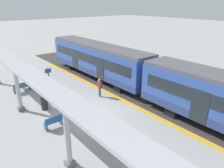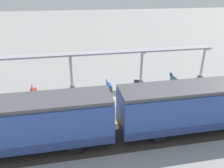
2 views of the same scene
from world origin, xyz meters
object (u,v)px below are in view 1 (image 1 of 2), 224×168
canopy_pillar_third (67,135)px  trash_bin (44,104)px  canopy_pillar_second (18,88)px  bench_near_end (22,87)px  train_near_carriage (97,60)px  bench_far_end (56,121)px  passenger_waiting_near_edge (100,85)px  platform_info_sign (49,78)px

canopy_pillar_third → trash_bin: canopy_pillar_third is taller
canopy_pillar_second → bench_near_end: 3.92m
train_near_carriage → canopy_pillar_second: 9.08m
canopy_pillar_second → trash_bin: 2.15m
bench_far_end → passenger_waiting_near_edge: bearing=-157.1°
bench_far_end → canopy_pillar_second: bearing=-74.7°
train_near_carriage → bench_far_end: (7.69, 6.30, -1.39)m
canopy_pillar_second → platform_info_sign: 3.65m
train_near_carriage → platform_info_sign: 5.69m
train_near_carriage → canopy_pillar_third: canopy_pillar_third is taller
canopy_pillar_second → canopy_pillar_third: bearing=90.0°
passenger_waiting_near_edge → canopy_pillar_third: bearing=43.6°
train_near_carriage → platform_info_sign: (5.62, 0.70, -0.50)m
trash_bin → passenger_waiting_near_edge: size_ratio=0.59×
passenger_waiting_near_edge → platform_info_sign: bearing=-51.4°
canopy_pillar_second → bench_near_end: (-1.21, -3.47, -1.34)m
canopy_pillar_second → bench_far_end: (-1.01, 3.71, -1.34)m
bench_near_end → canopy_pillar_second: bearing=70.8°
bench_far_end → platform_info_sign: bearing=-110.3°
train_near_carriage → canopy_pillar_third: 13.16m
bench_near_end → trash_bin: bearing=92.6°
train_near_carriage → bench_near_end: (7.49, -0.88, -1.39)m
bench_far_end → passenger_waiting_near_edge: size_ratio=0.96×
canopy_pillar_second → bench_far_end: 4.07m
trash_bin → passenger_waiting_near_edge: 4.58m
canopy_pillar_second → canopy_pillar_third: 7.27m
canopy_pillar_second → canopy_pillar_third: size_ratio=1.00×
canopy_pillar_third → platform_info_sign: canopy_pillar_third is taller
platform_info_sign → passenger_waiting_near_edge: (-2.82, 3.53, -0.34)m
trash_bin → canopy_pillar_second: bearing=-33.5°
trash_bin → train_near_carriage: bearing=-154.2°
canopy_pillar_third → passenger_waiting_near_edge: 8.20m
train_near_carriage → bench_far_end: bearing=39.3°
train_near_carriage → platform_info_sign: size_ratio=6.29×
passenger_waiting_near_edge → bench_near_end: bearing=-47.4°
canopy_pillar_second → bench_far_end: canopy_pillar_second is taller
trash_bin → platform_info_sign: platform_info_sign is taller
canopy_pillar_second → bench_far_end: bearing=105.3°
canopy_pillar_second → passenger_waiting_near_edge: size_ratio=2.24×
trash_bin → bench_near_end: bearing=-87.4°
bench_near_end → platform_info_sign: bearing=139.8°
train_near_carriage → platform_info_sign: train_near_carriage is taller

